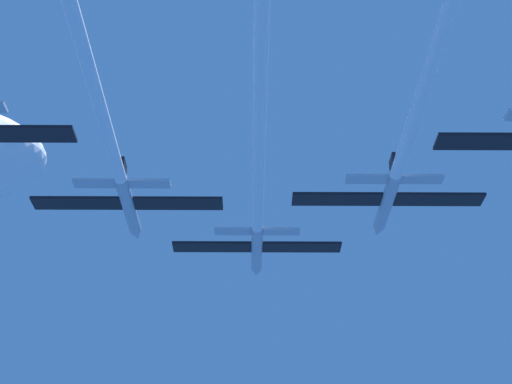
% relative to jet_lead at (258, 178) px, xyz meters
% --- Properties ---
extents(jet_lead, '(21.12, 67.57, 3.50)m').
position_rel_jet_lead_xyz_m(jet_lead, '(0.00, 0.00, 0.00)').
color(jet_lead, '#B2BAC6').
extents(jet_left_wing, '(21.12, 76.78, 3.50)m').
position_rel_jet_lead_xyz_m(jet_left_wing, '(-14.44, -17.95, -0.63)').
color(jet_left_wing, '#B2BAC6').
extents(jet_right_wing, '(21.12, 74.43, 3.50)m').
position_rel_jet_lead_xyz_m(jet_right_wing, '(14.33, -17.75, -0.47)').
color(jet_right_wing, '#B2BAC6').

